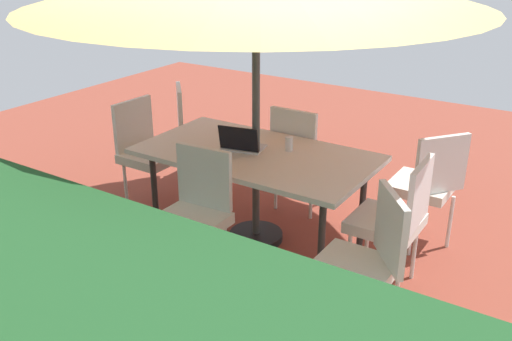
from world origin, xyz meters
name	(u,v)px	position (x,y,z in m)	size (l,w,h in m)	color
ground_plane	(256,240)	(0.00, 0.00, -0.01)	(10.00, 10.00, 0.02)	brown
dining_table	(256,159)	(0.00, 0.00, 0.72)	(1.84, 1.01, 0.77)	silver
chair_north	(194,211)	(0.05, 0.72, 0.55)	(0.47, 0.48, 0.98)	silver
chair_southeast	(196,128)	(1.17, -0.71, 0.55)	(0.59, 0.59, 0.98)	silver
chair_east	(146,149)	(1.19, -0.02, 0.55)	(0.47, 0.46, 0.98)	silver
chair_southwest	(427,182)	(-1.16, -0.66, 0.55)	(0.58, 0.58, 0.98)	silver
chair_south	(301,152)	(-0.02, -0.69, 0.55)	(0.46, 0.46, 0.98)	silver
chair_west	(395,217)	(-1.17, 0.04, 0.55)	(0.47, 0.46, 0.98)	silver
chair_northwest	(364,260)	(-1.21, 0.68, 0.55)	(0.58, 0.58, 0.98)	silver
laptop	(242,144)	(0.12, 0.02, 0.82)	(0.37, 0.31, 0.21)	#B7B7BC
cup	(289,144)	(-0.19, -0.17, 0.83)	(0.06, 0.06, 0.11)	white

